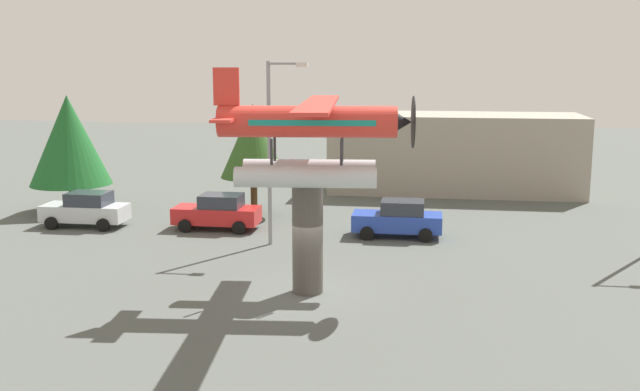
{
  "coord_description": "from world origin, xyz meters",
  "views": [
    {
      "loc": [
        4.17,
        -25.03,
        8.23
      ],
      "look_at": [
        0.0,
        3.0,
        3.0
      ],
      "focal_mm": 41.12,
      "sensor_mm": 36.0,
      "label": 1
    }
  ],
  "objects_px": {
    "streetlight_primary": "(273,140)",
    "tree_west": "(69,140)",
    "car_near_silver": "(86,209)",
    "car_mid_red": "(218,212)",
    "floatplane_monument": "(311,135)",
    "tree_east": "(253,141)",
    "storefront_building": "(454,153)",
    "display_pedestal": "(308,238)",
    "car_far_blue": "(398,219)"
  },
  "relations": [
    {
      "from": "storefront_building",
      "to": "tree_east",
      "type": "bearing_deg",
      "value": -139.13
    },
    {
      "from": "car_near_silver",
      "to": "tree_east",
      "type": "xyz_separation_m",
      "value": [
        7.74,
        3.78,
        3.16
      ]
    },
    {
      "from": "car_mid_red",
      "to": "tree_west",
      "type": "height_order",
      "value": "tree_west"
    },
    {
      "from": "tree_west",
      "to": "tree_east",
      "type": "bearing_deg",
      "value": 1.45
    },
    {
      "from": "car_far_blue",
      "to": "tree_west",
      "type": "height_order",
      "value": "tree_west"
    },
    {
      "from": "car_mid_red",
      "to": "streetlight_primary",
      "type": "xyz_separation_m",
      "value": [
        3.39,
        -2.56,
        3.87
      ]
    },
    {
      "from": "display_pedestal",
      "to": "streetlight_primary",
      "type": "relative_size",
      "value": 0.49
    },
    {
      "from": "display_pedestal",
      "to": "car_mid_red",
      "type": "distance_m",
      "value": 11.07
    },
    {
      "from": "display_pedestal",
      "to": "tree_west",
      "type": "xyz_separation_m",
      "value": [
        -15.27,
        12.37,
        1.95
      ]
    },
    {
      "from": "display_pedestal",
      "to": "floatplane_monument",
      "type": "xyz_separation_m",
      "value": [
        0.13,
        0.01,
        3.67
      ]
    },
    {
      "from": "display_pedestal",
      "to": "floatplane_monument",
      "type": "relative_size",
      "value": 0.38
    },
    {
      "from": "storefront_building",
      "to": "tree_west",
      "type": "distance_m",
      "value": 23.23
    },
    {
      "from": "streetlight_primary",
      "to": "tree_west",
      "type": "distance_m",
      "value": 13.88
    },
    {
      "from": "car_near_silver",
      "to": "storefront_building",
      "type": "relative_size",
      "value": 0.27
    },
    {
      "from": "storefront_building",
      "to": "car_far_blue",
      "type": "bearing_deg",
      "value": -102.77
    },
    {
      "from": "tree_west",
      "to": "car_near_silver",
      "type": "bearing_deg",
      "value": -54.54
    },
    {
      "from": "display_pedestal",
      "to": "tree_west",
      "type": "relative_size",
      "value": 0.62
    },
    {
      "from": "tree_west",
      "to": "tree_east",
      "type": "relative_size",
      "value": 1.07
    },
    {
      "from": "floatplane_monument",
      "to": "car_far_blue",
      "type": "distance_m",
      "value": 10.51
    },
    {
      "from": "streetlight_primary",
      "to": "floatplane_monument",
      "type": "bearing_deg",
      "value": -67.41
    },
    {
      "from": "car_far_blue",
      "to": "streetlight_primary",
      "type": "distance_m",
      "value": 7.1
    },
    {
      "from": "floatplane_monument",
      "to": "streetlight_primary",
      "type": "relative_size",
      "value": 1.27
    },
    {
      "from": "car_near_silver",
      "to": "tree_east",
      "type": "height_order",
      "value": "tree_east"
    },
    {
      "from": "car_near_silver",
      "to": "car_mid_red",
      "type": "height_order",
      "value": "same"
    },
    {
      "from": "tree_west",
      "to": "display_pedestal",
      "type": "bearing_deg",
      "value": -39.01
    },
    {
      "from": "car_near_silver",
      "to": "streetlight_primary",
      "type": "relative_size",
      "value": 0.51
    },
    {
      "from": "streetlight_primary",
      "to": "storefront_building",
      "type": "relative_size",
      "value": 0.53
    },
    {
      "from": "car_near_silver",
      "to": "car_mid_red",
      "type": "distance_m",
      "value": 6.74
    },
    {
      "from": "car_mid_red",
      "to": "tree_east",
      "type": "relative_size",
      "value": 0.7
    },
    {
      "from": "car_near_silver",
      "to": "tree_west",
      "type": "distance_m",
      "value": 5.3
    },
    {
      "from": "car_mid_red",
      "to": "car_near_silver",
      "type": "bearing_deg",
      "value": 3.19
    },
    {
      "from": "display_pedestal",
      "to": "storefront_building",
      "type": "distance_m",
      "value": 22.76
    },
    {
      "from": "car_far_blue",
      "to": "storefront_building",
      "type": "distance_m",
      "value": 13.47
    },
    {
      "from": "car_near_silver",
      "to": "storefront_building",
      "type": "xyz_separation_m",
      "value": [
        18.58,
        13.16,
        1.57
      ]
    },
    {
      "from": "car_mid_red",
      "to": "tree_west",
      "type": "xyz_separation_m",
      "value": [
        -9.24,
        3.15,
        3.07
      ]
    },
    {
      "from": "floatplane_monument",
      "to": "tree_east",
      "type": "xyz_separation_m",
      "value": [
        -5.15,
        12.61,
        -1.63
      ]
    },
    {
      "from": "car_near_silver",
      "to": "car_far_blue",
      "type": "relative_size",
      "value": 1.0
    },
    {
      "from": "car_mid_red",
      "to": "tree_east",
      "type": "distance_m",
      "value": 4.75
    },
    {
      "from": "floatplane_monument",
      "to": "display_pedestal",
      "type": "bearing_deg",
      "value": -180.0
    },
    {
      "from": "floatplane_monument",
      "to": "car_far_blue",
      "type": "relative_size",
      "value": 2.49
    },
    {
      "from": "car_mid_red",
      "to": "streetlight_primary",
      "type": "distance_m",
      "value": 5.74
    },
    {
      "from": "car_far_blue",
      "to": "floatplane_monument",
      "type": "bearing_deg",
      "value": 73.01
    },
    {
      "from": "floatplane_monument",
      "to": "car_far_blue",
      "type": "xyz_separation_m",
      "value": [
        2.73,
        8.94,
        -4.79
      ]
    },
    {
      "from": "car_far_blue",
      "to": "tree_east",
      "type": "bearing_deg",
      "value": -24.97
    },
    {
      "from": "storefront_building",
      "to": "tree_west",
      "type": "bearing_deg",
      "value": -155.45
    },
    {
      "from": "tree_west",
      "to": "tree_east",
      "type": "xyz_separation_m",
      "value": [
        10.25,
        0.26,
        0.09
      ]
    },
    {
      "from": "tree_east",
      "to": "car_mid_red",
      "type": "bearing_deg",
      "value": -106.61
    },
    {
      "from": "floatplane_monument",
      "to": "tree_west",
      "type": "xyz_separation_m",
      "value": [
        -15.4,
        12.35,
        -1.72
      ]
    },
    {
      "from": "display_pedestal",
      "to": "streetlight_primary",
      "type": "bearing_deg",
      "value": 111.59
    },
    {
      "from": "tree_east",
      "to": "storefront_building",
      "type": "bearing_deg",
      "value": 40.87
    }
  ]
}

